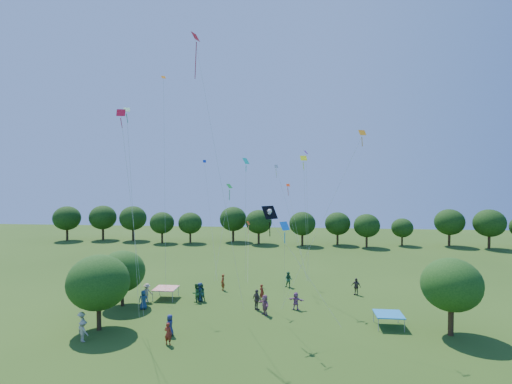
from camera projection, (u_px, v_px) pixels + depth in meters
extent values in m
cylinder|color=#422B19|center=(99.00, 319.00, 31.77)|extent=(0.36, 0.36, 1.75)
ellipsoid|color=#204B15|center=(98.00, 282.00, 31.66)|extent=(4.86, 4.86, 4.38)
cylinder|color=#422B19|center=(122.00, 298.00, 37.75)|extent=(0.31, 0.31, 1.49)
ellipsoid|color=#204B15|center=(122.00, 271.00, 37.66)|extent=(4.29, 4.29, 3.86)
cylinder|color=#422B19|center=(451.00, 322.00, 30.67)|extent=(0.42, 0.42, 2.02)
ellipsoid|color=#204B15|center=(451.00, 285.00, 30.56)|extent=(4.52, 4.52, 4.07)
cylinder|color=#422B19|center=(67.00, 235.00, 77.38)|extent=(0.44, 0.44, 2.15)
ellipsoid|color=#193A10|center=(67.00, 218.00, 77.27)|extent=(5.17, 5.17, 4.65)
cylinder|color=#422B19|center=(103.00, 234.00, 78.35)|extent=(0.45, 0.45, 2.17)
ellipsoid|color=#193A10|center=(103.00, 217.00, 78.24)|extent=(5.22, 5.22, 4.70)
cylinder|color=#422B19|center=(133.00, 235.00, 77.37)|extent=(0.44, 0.44, 2.15)
ellipsoid|color=#193A10|center=(133.00, 218.00, 77.25)|extent=(5.17, 5.17, 4.65)
cylinder|color=#422B19|center=(162.00, 238.00, 74.43)|extent=(0.38, 0.38, 1.87)
ellipsoid|color=#193A10|center=(162.00, 223.00, 74.33)|extent=(4.48, 4.48, 4.03)
cylinder|color=#422B19|center=(190.00, 238.00, 74.51)|extent=(0.38, 0.38, 1.84)
ellipsoid|color=#193A10|center=(190.00, 223.00, 74.41)|extent=(4.42, 4.42, 3.98)
cylinder|color=#422B19|center=(233.00, 236.00, 76.10)|extent=(0.44, 0.44, 2.14)
ellipsoid|color=#193A10|center=(233.00, 219.00, 75.98)|extent=(5.14, 5.14, 4.63)
cylinder|color=#422B19|center=(259.00, 238.00, 73.42)|extent=(0.42, 0.42, 2.03)
ellipsoid|color=#193A10|center=(259.00, 222.00, 73.31)|extent=(4.86, 4.86, 4.37)
cylinder|color=#422B19|center=(302.00, 240.00, 71.50)|extent=(0.40, 0.40, 1.96)
ellipsoid|color=#193A10|center=(302.00, 224.00, 71.39)|extent=(4.71, 4.71, 4.24)
cylinder|color=#422B19|center=(337.00, 240.00, 72.37)|extent=(0.39, 0.39, 1.91)
ellipsoid|color=#193A10|center=(338.00, 224.00, 72.27)|extent=(4.59, 4.59, 4.13)
cylinder|color=#422B19|center=(367.00, 242.00, 69.72)|extent=(0.39, 0.39, 1.89)
ellipsoid|color=#193A10|center=(367.00, 226.00, 69.62)|extent=(4.54, 4.54, 4.08)
cylinder|color=#422B19|center=(402.00, 241.00, 71.57)|extent=(0.33, 0.33, 1.58)
ellipsoid|color=#193A10|center=(402.00, 228.00, 71.48)|extent=(3.80, 3.80, 3.42)
cylinder|color=#422B19|center=(449.00, 240.00, 70.95)|extent=(0.44, 0.44, 2.13)
ellipsoid|color=#193A10|center=(449.00, 222.00, 70.84)|extent=(5.12, 5.12, 4.61)
cylinder|color=#422B19|center=(489.00, 242.00, 68.38)|extent=(0.45, 0.45, 2.18)
ellipsoid|color=#193A10|center=(489.00, 223.00, 68.27)|extent=(5.24, 5.24, 4.72)
cube|color=red|center=(166.00, 288.00, 40.01)|extent=(2.20, 2.20, 0.08)
cylinder|color=#999999|center=(153.00, 296.00, 39.13)|extent=(0.05, 0.05, 1.10)
cylinder|color=#999999|center=(172.00, 296.00, 38.93)|extent=(0.05, 0.05, 1.10)
cylinder|color=#999999|center=(160.00, 290.00, 41.12)|extent=(0.05, 0.05, 1.10)
cylinder|color=#999999|center=(178.00, 291.00, 40.92)|extent=(0.05, 0.05, 1.10)
cube|color=#1D76BD|center=(389.00, 314.00, 32.39)|extent=(2.20, 2.20, 0.08)
cylinder|color=#999999|center=(378.00, 324.00, 31.52)|extent=(0.05, 0.05, 1.10)
cylinder|color=#999999|center=(405.00, 325.00, 31.31)|extent=(0.05, 0.05, 1.10)
cylinder|color=#999999|center=(374.00, 316.00, 33.51)|extent=(0.05, 0.05, 1.10)
cylinder|color=#999999|center=(398.00, 316.00, 33.30)|extent=(0.05, 0.05, 1.10)
imported|color=navy|center=(170.00, 325.00, 30.63)|extent=(0.54, 0.86, 1.63)
imported|color=maroon|center=(262.00, 292.00, 39.45)|extent=(0.70, 0.69, 1.60)
imported|color=#255739|center=(289.00, 280.00, 44.14)|extent=(0.93, 0.63, 1.73)
imported|color=#A6A085|center=(83.00, 331.00, 29.47)|extent=(1.15, 0.88, 1.60)
imported|color=#413734|center=(356.00, 286.00, 41.31)|extent=(1.12, 0.97, 1.76)
imported|color=#8A506D|center=(265.00, 305.00, 35.28)|extent=(1.41, 1.73, 1.79)
imported|color=navy|center=(200.00, 292.00, 39.27)|extent=(0.90, 1.01, 1.81)
imported|color=maroon|center=(168.00, 334.00, 28.94)|extent=(0.67, 0.51, 1.63)
imported|color=#245538|center=(201.00, 293.00, 39.20)|extent=(0.93, 0.89, 1.69)
imported|color=beige|center=(81.00, 323.00, 31.11)|extent=(0.73, 1.17, 1.66)
imported|color=#473C39|center=(257.00, 300.00, 36.58)|extent=(1.13, 1.16, 1.89)
imported|color=#94568B|center=(296.00, 301.00, 36.72)|extent=(1.59, 0.93, 1.60)
imported|color=navy|center=(143.00, 300.00, 36.79)|extent=(0.93, 0.62, 1.74)
imported|color=maroon|center=(223.00, 282.00, 42.95)|extent=(0.68, 0.77, 1.73)
imported|color=#275B2D|center=(196.00, 293.00, 38.92)|extent=(0.90, 0.99, 1.79)
imported|color=#B6A692|center=(147.00, 293.00, 38.97)|extent=(1.12, 1.27, 1.81)
cube|color=black|center=(270.00, 212.00, 31.36)|extent=(1.30, 1.25, 1.00)
cube|color=black|center=(270.00, 229.00, 31.45)|extent=(0.08, 0.27, 1.18)
sphere|color=white|center=(270.00, 211.00, 31.29)|extent=(0.37, 0.37, 0.37)
cylinder|color=white|center=(270.00, 215.00, 31.30)|extent=(0.26, 0.51, 0.33)
cylinder|color=white|center=(270.00, 215.00, 31.30)|extent=(0.26, 0.51, 0.33)
cylinder|color=beige|center=(304.00, 271.00, 30.09)|extent=(5.40, 2.32, 7.63)
cube|color=red|center=(195.00, 37.00, 33.88)|extent=(0.64, 0.89, 0.70)
cube|color=red|center=(196.00, 61.00, 34.00)|extent=(0.35, 0.60, 2.94)
cylinder|color=beige|center=(219.00, 173.00, 33.34)|extent=(4.33, 1.47, 22.51)
cube|color=#EB4C0D|center=(248.00, 223.00, 46.33)|extent=(0.40, 0.53, 0.42)
cube|color=#EB4C0D|center=(248.00, 230.00, 46.41)|extent=(0.15, 0.24, 1.05)
cylinder|color=beige|center=(248.00, 252.00, 43.75)|extent=(0.60, 5.36, 5.39)
cube|color=orange|center=(163.00, 77.00, 41.29)|extent=(0.53, 0.50, 0.33)
cylinder|color=beige|center=(165.00, 181.00, 39.82)|extent=(1.31, 3.59, 21.09)
cube|color=orange|center=(362.00, 133.00, 31.25)|extent=(0.64, 0.51, 0.45)
cube|color=orange|center=(362.00, 142.00, 31.33)|extent=(0.13, 0.18, 0.73)
cylinder|color=beige|center=(321.00, 224.00, 32.09)|extent=(6.37, 0.53, 14.16)
cube|color=#1B9956|center=(127.00, 110.00, 30.05)|extent=(0.55, 0.48, 0.35)
cube|color=#1B9956|center=(127.00, 118.00, 30.12)|extent=(0.12, 0.17, 0.69)
cylinder|color=beige|center=(133.00, 216.00, 30.39)|extent=(0.76, 0.21, 15.78)
cube|color=#1779EA|center=(285.00, 226.00, 29.09)|extent=(0.77, 0.76, 0.60)
cube|color=#1779EA|center=(285.00, 238.00, 29.17)|extent=(0.06, 0.19, 0.84)
cylinder|color=beige|center=(284.00, 272.00, 30.90)|extent=(0.18, 3.38, 7.03)
cube|color=#6A1A9D|center=(306.00, 152.00, 39.58)|extent=(0.44, 0.52, 0.34)
cylinder|color=beige|center=(308.00, 220.00, 40.43)|extent=(0.45, 1.31, 13.20)
cube|color=silver|center=(276.00, 166.00, 44.03)|extent=(0.45, 0.35, 0.36)
cube|color=silver|center=(276.00, 173.00, 44.11)|extent=(0.13, 0.23, 0.98)
cylinder|color=beige|center=(292.00, 223.00, 42.90)|extent=(3.53, 2.36, 11.94)
cube|color=#0DC49F|center=(246.00, 161.00, 39.64)|extent=(0.70, 0.83, 0.61)
cube|color=#0DC49F|center=(246.00, 169.00, 39.72)|extent=(0.10, 0.15, 0.61)
cylinder|color=beige|center=(246.00, 225.00, 40.28)|extent=(0.20, 0.83, 12.22)
cube|color=red|center=(121.00, 113.00, 29.03)|extent=(0.68, 0.47, 0.54)
cube|color=red|center=(121.00, 123.00, 29.10)|extent=(0.14, 0.18, 0.72)
cylinder|color=beige|center=(133.00, 220.00, 29.87)|extent=(1.13, 1.26, 15.32)
cube|color=#FF410D|center=(288.00, 185.00, 47.08)|extent=(0.49, 0.41, 0.31)
cube|color=#FF410D|center=(288.00, 192.00, 47.15)|extent=(0.16, 0.23, 0.98)
cylinder|color=beige|center=(297.00, 231.00, 44.43)|extent=(2.11, 5.48, 9.81)
cube|color=#DDFD16|center=(304.00, 158.00, 39.70)|extent=(0.72, 0.54, 0.51)
cube|color=#DDFD16|center=(304.00, 166.00, 39.78)|extent=(0.15, 0.19, 0.81)
cylinder|color=beige|center=(306.00, 223.00, 40.71)|extent=(0.55, 1.66, 12.54)
cube|color=green|center=(229.00, 186.00, 44.75)|extent=(0.68, 0.76, 0.48)
cube|color=green|center=(230.00, 195.00, 44.84)|extent=(0.14, 0.28, 1.20)
cylinder|color=beige|center=(222.00, 233.00, 43.26)|extent=(1.08, 3.49, 9.66)
cube|color=blue|center=(204.00, 161.00, 47.70)|extent=(0.41, 0.31, 0.33)
cylinder|color=beige|center=(210.00, 218.00, 44.84)|extent=(2.72, 5.95, 12.68)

